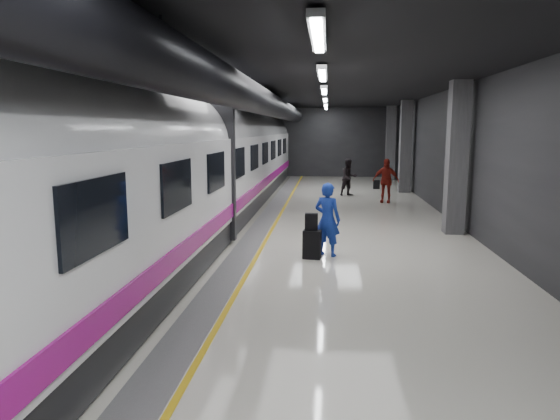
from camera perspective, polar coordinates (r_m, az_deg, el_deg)
name	(u,v)px	position (r m, az deg, el deg)	size (l,w,h in m)	color
ground	(299,245)	(13.58, 2.13, -3.98)	(40.00, 40.00, 0.00)	beige
platform_hall	(291,113)	(14.21, 1.27, 10.98)	(10.02, 40.02, 4.51)	black
train	(180,168)	(13.84, -11.41, 4.76)	(3.05, 38.00, 4.05)	black
traveler_main	(327,219)	(12.30, 5.44, -1.08)	(0.66, 0.44, 1.82)	#182CB4
suitcase_main	(312,245)	(12.09, 3.68, -3.96)	(0.43, 0.27, 0.70)	black
shoulder_bag	(311,222)	(12.00, 3.61, -1.36)	(0.31, 0.17, 0.41)	black
traveler_far_a	(349,177)	(23.67, 7.87, 3.72)	(0.85, 0.66, 1.74)	black
traveler_far_b	(386,181)	(21.71, 11.99, 3.30)	(1.10, 0.46, 1.87)	maroon
suitcase_far	(376,185)	(26.67, 10.96, 2.87)	(0.31, 0.20, 0.46)	black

